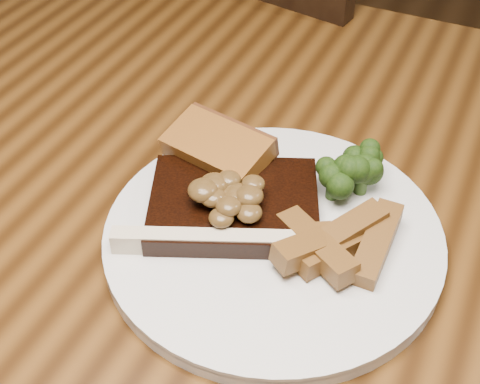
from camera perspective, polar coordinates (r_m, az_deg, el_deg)
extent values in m
cube|color=#4F2E0F|center=(0.66, 1.93, -2.90)|extent=(1.60, 0.90, 0.04)
cylinder|color=black|center=(1.46, -18.99, 4.71)|extent=(0.07, 0.07, 0.71)
cube|color=black|center=(1.35, 3.74, 7.17)|extent=(0.47, 0.47, 0.04)
cylinder|color=black|center=(1.55, 11.84, 1.28)|extent=(0.04, 0.04, 0.40)
cylinder|color=black|center=(1.67, 1.63, 5.60)|extent=(0.04, 0.04, 0.40)
cylinder|color=black|center=(1.33, 5.56, -6.38)|extent=(0.04, 0.04, 0.40)
cylinder|color=black|center=(1.47, -5.59, -0.79)|extent=(0.04, 0.04, 0.40)
cube|color=black|center=(1.10, -0.98, 12.62)|extent=(0.41, 0.10, 0.43)
cylinder|color=silver|center=(0.61, 2.84, -3.91)|extent=(0.33, 0.33, 0.01)
cube|color=black|center=(0.61, -0.52, -1.23)|extent=(0.19, 0.17, 0.02)
cube|color=beige|center=(0.58, -2.74, -4.56)|extent=(0.16, 0.08, 0.02)
cube|color=brown|center=(0.66, -1.94, 2.52)|extent=(0.11, 0.07, 0.02)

